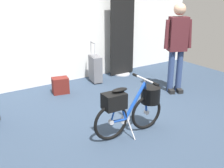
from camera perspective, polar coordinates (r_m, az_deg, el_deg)
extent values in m
plane|color=#2D3D51|center=(4.01, 2.16, -8.21)|extent=(6.87, 6.87, 0.00)
cube|color=white|center=(5.55, -11.76, 14.24)|extent=(6.87, 0.10, 2.79)
cylinder|color=#B7B7BC|center=(6.21, 2.05, 2.10)|extent=(0.36, 0.36, 0.02)
cube|color=black|center=(5.99, 2.16, 10.79)|extent=(0.60, 0.02, 1.88)
torus|color=black|center=(3.80, 7.13, -5.84)|extent=(0.49, 0.06, 0.49)
cylinder|color=#B7B7BC|center=(3.80, 7.13, -5.84)|extent=(0.06, 0.05, 0.06)
torus|color=black|center=(3.51, -0.21, -7.90)|extent=(0.49, 0.06, 0.49)
cylinder|color=#B7B7BC|center=(3.51, -0.21, -7.90)|extent=(0.06, 0.05, 0.06)
cylinder|color=#1947B2|center=(3.57, 1.28, -7.58)|extent=(0.22, 0.05, 0.05)
cylinder|color=#1947B2|center=(3.61, 4.79, -3.48)|extent=(0.34, 0.06, 0.48)
cylinder|color=#1947B2|center=(3.51, 2.16, -4.50)|extent=(0.13, 0.04, 0.41)
cylinder|color=#1947B2|center=(3.57, 1.28, -7.58)|extent=(0.22, 0.03, 0.04)
cylinder|color=#1947B2|center=(3.70, 6.99, -2.83)|extent=(0.07, 0.03, 0.44)
cylinder|color=#1947B2|center=(3.46, 0.67, -4.78)|extent=(0.15, 0.03, 0.40)
ellipsoid|color=black|center=(3.41, 1.57, -1.25)|extent=(0.22, 0.10, 0.05)
cylinder|color=#B7B7BC|center=(3.61, 6.86, 0.63)|extent=(0.03, 0.03, 0.04)
cylinder|color=#B7B7BC|center=(3.60, 6.88, 0.93)|extent=(0.05, 0.44, 0.03)
cylinder|color=black|center=(3.44, 9.11, -0.07)|extent=(0.04, 0.09, 0.04)
cylinder|color=black|center=(3.77, 4.84, 1.84)|extent=(0.04, 0.09, 0.04)
cylinder|color=#B7B7BC|center=(3.62, 2.72, -7.26)|extent=(0.14, 0.02, 0.14)
cylinder|color=#B7B7BC|center=(3.63, 4.01, -9.38)|extent=(0.02, 0.19, 0.23)
cylinder|color=black|center=(3.74, 7.96, -2.25)|extent=(0.27, 0.27, 0.22)
cube|color=black|center=(3.42, 0.44, -3.53)|extent=(0.29, 0.21, 0.20)
cylinder|color=navy|center=(5.19, 12.08, 2.54)|extent=(0.11, 0.11, 0.78)
cube|color=black|center=(5.26, 12.00, -1.30)|extent=(0.18, 0.26, 0.07)
cylinder|color=navy|center=(5.25, 13.72, 2.60)|extent=(0.11, 0.11, 0.78)
cube|color=black|center=(5.32, 13.62, -1.20)|extent=(0.18, 0.26, 0.07)
cube|color=#4C1E23|center=(5.07, 13.49, 10.02)|extent=(0.37, 0.32, 0.60)
cylinder|color=#4C1E23|center=(4.98, 11.28, 10.03)|extent=(0.13, 0.12, 0.51)
cylinder|color=#4C1E23|center=(5.14, 15.76, 9.96)|extent=(0.09, 0.12, 0.51)
sphere|color=tan|center=(5.02, 13.88, 14.79)|extent=(0.21, 0.21, 0.21)
cube|color=slate|center=(5.65, -3.47, 3.18)|extent=(0.25, 0.39, 0.52)
cylinder|color=#B7B7BC|center=(5.43, -3.60, 6.87)|extent=(0.02, 0.02, 0.28)
cylinder|color=#B7B7BC|center=(5.65, -4.37, 7.33)|extent=(0.02, 0.02, 0.28)
cylinder|color=slate|center=(5.51, -4.03, 8.53)|extent=(0.06, 0.23, 0.02)
cylinder|color=black|center=(5.63, -2.47, 0.37)|extent=(0.04, 0.03, 0.04)
cylinder|color=black|center=(5.86, -3.32, 1.12)|extent=(0.04, 0.03, 0.04)
cube|color=maroon|center=(5.15, -10.62, -0.30)|extent=(0.33, 0.27, 0.30)
cube|color=maroon|center=(5.28, -10.86, -0.34)|extent=(0.20, 0.07, 0.13)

